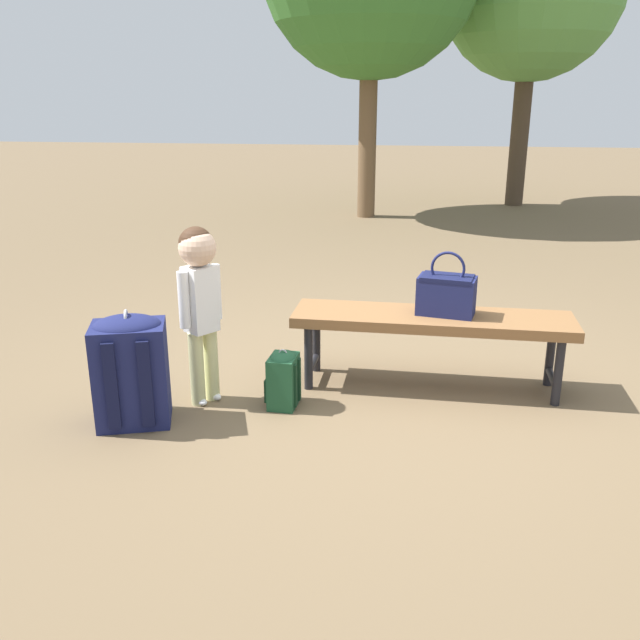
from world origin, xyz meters
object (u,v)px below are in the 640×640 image
object	(u,v)px
backpack_large	(131,367)
backpack_small	(283,378)
handbag	(446,293)
park_bench	(432,324)
child_standing	(199,288)

from	to	relation	value
backpack_large	backpack_small	world-z (taller)	backpack_large
handbag	backpack_small	size ratio (longest dim) A/B	1.10
backpack_large	backpack_small	distance (m)	0.81
backpack_small	park_bench	bearing A→B (deg)	-155.10
handbag	backpack_small	xyz separation A→B (m)	(0.88, 0.39, -0.41)
child_standing	backpack_small	bearing A→B (deg)	-179.60
child_standing	backpack_small	distance (m)	0.67
park_bench	child_standing	size ratio (longest dim) A/B	1.61
park_bench	backpack_small	world-z (taller)	park_bench
child_standing	backpack_large	world-z (taller)	child_standing
handbag	child_standing	world-z (taller)	child_standing
backpack_small	backpack_large	bearing A→B (deg)	22.10
backpack_large	backpack_small	size ratio (longest dim) A/B	1.86
child_standing	backpack_large	size ratio (longest dim) A/B	1.60
backpack_large	child_standing	bearing A→B (deg)	-134.57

